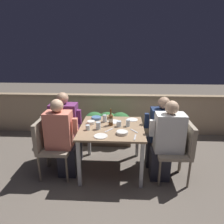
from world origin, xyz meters
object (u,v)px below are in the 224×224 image
(potted_plant, at_px, (60,121))
(beer_bottle, at_px, (111,119))
(chair_right_near, at_px, (180,146))
(person_navy_jumper, at_px, (159,132))
(person_coral_top, at_px, (62,138))
(chair_right_far, at_px, (172,136))
(chair_left_near, at_px, (49,142))
(chair_left_far, at_px, (55,132))
(person_purple_stripe, at_px, (67,128))
(person_white_polo, at_px, (166,141))

(potted_plant, bearing_deg, beer_bottle, -37.05)
(chair_right_near, height_order, person_navy_jumper, person_navy_jumper)
(person_coral_top, bearing_deg, chair_right_far, 10.87)
(chair_left_near, relative_size, chair_right_far, 1.00)
(chair_left_near, distance_m, person_navy_jumper, 1.75)
(chair_right_near, xyz_separation_m, chair_right_far, (-0.04, 0.35, 0.00))
(chair_left_near, xyz_separation_m, person_navy_jumper, (1.72, 0.33, 0.06))
(person_coral_top, height_order, chair_left_far, person_coral_top)
(person_purple_stripe, bearing_deg, chair_right_far, -1.51)
(chair_left_far, xyz_separation_m, person_purple_stripe, (0.21, 0.00, 0.07))
(chair_left_far, bearing_deg, person_navy_jumper, -1.51)
(person_purple_stripe, relative_size, chair_right_near, 1.37)
(chair_right_far, xyz_separation_m, person_navy_jumper, (-0.21, -0.00, 0.06))
(person_navy_jumper, height_order, potted_plant, person_navy_jumper)
(person_white_polo, xyz_separation_m, person_navy_jumper, (-0.04, 0.35, -0.01))
(person_white_polo, distance_m, person_navy_jumper, 0.35)
(chair_right_near, height_order, person_white_polo, person_white_polo)
(person_navy_jumper, bearing_deg, person_white_polo, -84.07)
(chair_left_near, relative_size, beer_bottle, 3.37)
(person_coral_top, relative_size, chair_left_far, 1.36)
(chair_left_far, xyz_separation_m, beer_bottle, (0.95, -0.13, 0.30))
(chair_left_near, relative_size, person_white_polo, 0.73)
(person_purple_stripe, distance_m, chair_right_far, 1.74)
(chair_right_far, distance_m, potted_plant, 2.20)
(potted_plant, bearing_deg, chair_left_near, -81.99)
(chair_left_far, xyz_separation_m, person_white_polo, (1.78, -0.40, 0.07))
(chair_right_near, bearing_deg, chair_left_near, 179.35)
(chair_right_far, height_order, person_navy_jumper, person_navy_jumper)
(chair_right_near, distance_m, person_white_polo, 0.22)
(chair_left_near, relative_size, person_coral_top, 0.74)
(chair_left_near, bearing_deg, beer_bottle, 14.51)
(chair_right_near, height_order, potted_plant, chair_right_near)
(chair_right_near, bearing_deg, beer_bottle, 165.67)
(person_purple_stripe, xyz_separation_m, chair_right_far, (1.74, -0.05, -0.07))
(chair_left_near, relative_size, potted_plant, 1.10)
(chair_right_far, distance_m, beer_bottle, 1.04)
(chair_left_far, relative_size, potted_plant, 1.10)
(chair_right_near, distance_m, potted_plant, 2.37)
(chair_left_near, xyz_separation_m, person_white_polo, (1.75, -0.02, 0.07))
(chair_left_near, xyz_separation_m, potted_plant, (-0.15, 1.06, -0.05))
(chair_left_near, xyz_separation_m, chair_right_near, (1.96, -0.02, 0.00))
(chair_right_near, bearing_deg, person_purple_stripe, 167.39)
(person_white_polo, bearing_deg, person_purple_stripe, 165.79)
(chair_right_far, relative_size, potted_plant, 1.10)
(chair_right_far, bearing_deg, chair_left_near, -170.28)
(chair_right_far, distance_m, person_navy_jumper, 0.22)
(chair_left_near, distance_m, person_coral_top, 0.22)
(person_navy_jumper, bearing_deg, chair_right_far, 0.00)
(person_coral_top, bearing_deg, chair_right_near, -0.72)
(person_purple_stripe, xyz_separation_m, person_navy_jumper, (1.53, -0.05, -0.02))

